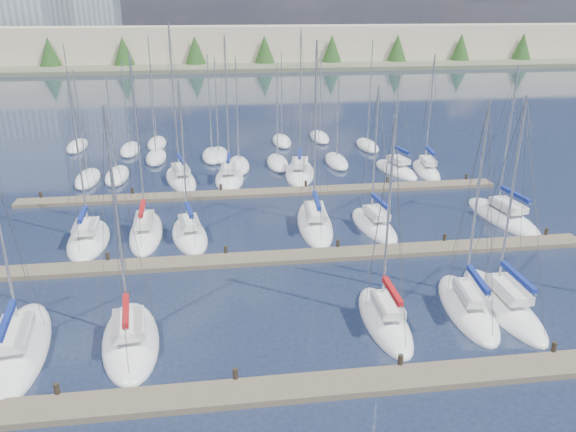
{
  "coord_description": "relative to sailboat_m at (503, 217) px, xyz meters",
  "views": [
    {
      "loc": [
        -4.49,
        -18.95,
        16.94
      ],
      "look_at": [
        0.0,
        14.0,
        4.0
      ],
      "focal_mm": 35.0,
      "sensor_mm": 36.0,
      "label": 1
    }
  ],
  "objects": [
    {
      "name": "dock_far",
      "position": [
        -18.8,
        8.84,
        -0.02
      ],
      "size": [
        44.0,
        1.93,
        1.1
      ],
      "color": "#6B5E4C",
      "rests_on": "ground"
    },
    {
      "name": "sailboat_e",
      "position": [
        -9.11,
        -13.36,
        0.01
      ],
      "size": [
        3.45,
        8.23,
        12.8
      ],
      "rotation": [
        0.0,
        0.0,
        -0.11
      ],
      "color": "white",
      "rests_on": "ground"
    },
    {
      "name": "sailboat_f",
      "position": [
        -6.88,
        -13.21,
        0.01
      ],
      "size": [
        2.57,
        9.08,
        12.94
      ],
      "rotation": [
        0.0,
        0.0,
        -0.0
      ],
      "color": "white",
      "rests_on": "ground"
    },
    {
      "name": "sailboat_o",
      "position": [
        -21.85,
        13.66,
        0.02
      ],
      "size": [
        3.32,
        7.94,
        14.54
      ],
      "rotation": [
        0.0,
        0.0,
        -0.06
      ],
      "color": "white",
      "rests_on": "ground"
    },
    {
      "name": "ground",
      "position": [
        -18.8,
        38.82,
        -0.17
      ],
      "size": [
        400.0,
        400.0,
        0.0
      ],
      "primitive_type": "plane",
      "color": "#212B42",
      "rests_on": "ground"
    },
    {
      "name": "sailboat_k",
      "position": [
        -15.56,
        0.77,
        0.01
      ],
      "size": [
        3.51,
        10.14,
        14.87
      ],
      "rotation": [
        0.0,
        0.0,
        -0.08
      ],
      "color": "white",
      "rests_on": "ground"
    },
    {
      "name": "sailboat_h",
      "position": [
        -32.86,
        -0.17,
        0.01
      ],
      "size": [
        3.31,
        7.84,
        13.01
      ],
      "rotation": [
        0.0,
        0.0,
        0.05
      ],
      "color": "white",
      "rests_on": "ground"
    },
    {
      "name": "sailboat_b",
      "position": [
        -33.7,
        -14.09,
        -0.0
      ],
      "size": [
        3.99,
        9.59,
        12.74
      ],
      "rotation": [
        0.0,
        0.0,
        0.12
      ],
      "color": "white",
      "rests_on": "ground"
    },
    {
      "name": "sailboat_d",
      "position": [
        -14.29,
        -14.04,
        0.02
      ],
      "size": [
        2.37,
        7.43,
        12.34
      ],
      "rotation": [
        0.0,
        0.0,
        -0.01
      ],
      "color": "white",
      "rests_on": "ground"
    },
    {
      "name": "sailboat_n",
      "position": [
        -26.67,
        14.08,
        0.02
      ],
      "size": [
        4.33,
        9.08,
        15.58
      ],
      "rotation": [
        0.0,
        0.0,
        0.2
      ],
      "color": "white",
      "rests_on": "ground"
    },
    {
      "name": "sailboat_j",
      "position": [
        -25.41,
        -0.36,
        0.02
      ],
      "size": [
        3.58,
        7.53,
        12.37
      ],
      "rotation": [
        0.0,
        0.0,
        0.15
      ],
      "color": "white",
      "rests_on": "ground"
    },
    {
      "name": "sailboat_i",
      "position": [
        -28.75,
        0.65,
        0.02
      ],
      "size": [
        2.72,
        8.69,
        14.06
      ],
      "rotation": [
        0.0,
        0.0,
        0.03
      ],
      "color": "white",
      "rests_on": "ground"
    },
    {
      "name": "distant_boats",
      "position": [
        -23.15,
        22.59,
        0.12
      ],
      "size": [
        36.93,
        20.75,
        13.3
      ],
      "color": "#9EA0A5",
      "rests_on": "ground"
    },
    {
      "name": "dock_mid",
      "position": [
        -18.8,
        -5.16,
        -0.02
      ],
      "size": [
        44.0,
        1.93,
        1.1
      ],
      "color": "#6B5E4C",
      "rests_on": "ground"
    },
    {
      "name": "sailboat_q",
      "position": [
        -4.45,
        14.31,
        0.0
      ],
      "size": [
        3.99,
        7.75,
        10.93
      ],
      "rotation": [
        0.0,
        0.0,
        0.2
      ],
      "color": "white",
      "rests_on": "ground"
    },
    {
      "name": "dock_near",
      "position": [
        -18.8,
        -19.16,
        -0.02
      ],
      "size": [
        44.0,
        1.93,
        1.1
      ],
      "color": "#6B5E4C",
      "rests_on": "ground"
    },
    {
      "name": "sailboat_m",
      "position": [
        0.0,
        0.0,
        0.0
      ],
      "size": [
        3.86,
        9.63,
        12.94
      ],
      "rotation": [
        0.0,
        0.0,
        0.1
      ],
      "color": "white",
      "rests_on": "ground"
    },
    {
      "name": "shoreline",
      "position": [
        -32.09,
        128.59,
        7.27
      ],
      "size": [
        400.0,
        60.0,
        38.0
      ],
      "color": "#666B51",
      "rests_on": "ground"
    },
    {
      "name": "sailboat_r",
      "position": [
        -1.43,
        13.56,
        0.02
      ],
      "size": [
        3.06,
        7.8,
        12.62
      ],
      "rotation": [
        0.0,
        0.0,
        -0.11
      ],
      "color": "white",
      "rests_on": "ground"
    },
    {
      "name": "sailboat_l",
      "position": [
        -11.0,
        -0.34,
        0.01
      ],
      "size": [
        3.17,
        7.77,
        11.67
      ],
      "rotation": [
        0.0,
        0.0,
        0.09
      ],
      "color": "white",
      "rests_on": "ground"
    },
    {
      "name": "sailboat_p",
      "position": [
        -14.6,
        14.59,
        0.01
      ],
      "size": [
        4.44,
        9.25,
        14.87
      ],
      "rotation": [
        0.0,
        0.0,
        -0.17
      ],
      "color": "white",
      "rests_on": "ground"
    },
    {
      "name": "sailboat_c",
      "position": [
        -28.11,
        -14.14,
        0.01
      ],
      "size": [
        3.82,
        8.12,
        13.13
      ],
      "rotation": [
        0.0,
        0.0,
        0.12
      ],
      "color": "white",
      "rests_on": "ground"
    }
  ]
}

